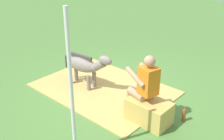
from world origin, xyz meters
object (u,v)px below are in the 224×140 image
at_px(hay_bale, 149,112).
at_px(tent_pole_left, 71,89).
at_px(pony_standing, 84,65).
at_px(soda_bottle, 184,114).
at_px(person_seated, 144,84).

xyz_separation_m(hay_bale, tent_pole_left, (0.36, 1.49, 0.96)).
height_order(pony_standing, tent_pole_left, tent_pole_left).
distance_m(soda_bottle, tent_pole_left, 2.37).
height_order(hay_bale, soda_bottle, hay_bale).
bearing_deg(hay_bale, tent_pole_left, 76.49).
xyz_separation_m(person_seated, soda_bottle, (-0.64, -0.43, -0.58)).
xyz_separation_m(pony_standing, soda_bottle, (-2.37, -0.30, -0.41)).
distance_m(person_seated, pony_standing, 1.74).
distance_m(pony_standing, soda_bottle, 2.42).
xyz_separation_m(hay_bale, pony_standing, (1.88, -0.16, 0.33)).
bearing_deg(pony_standing, tent_pole_left, 132.71).
relative_size(hay_bale, soda_bottle, 2.70).
xyz_separation_m(pony_standing, tent_pole_left, (-1.53, 1.65, 0.63)).
distance_m(hay_bale, person_seated, 0.53).
bearing_deg(soda_bottle, person_seated, 34.18).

